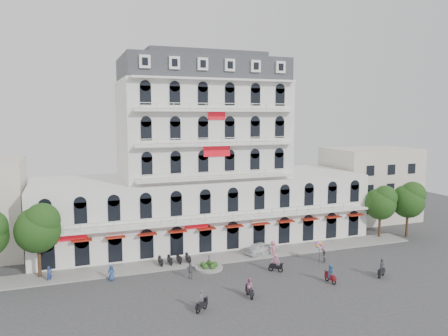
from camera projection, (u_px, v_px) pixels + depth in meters
ground at (254, 284)px, 45.24m from camera, size 120.00×120.00×0.00m
sidewalk at (225, 257)px, 53.63m from camera, size 53.00×4.00×0.16m
main_building at (203, 169)px, 60.84m from camera, size 45.00×15.00×25.80m
flank_building_east at (370, 184)px, 73.33m from camera, size 14.00×10.00×12.00m
traffic_island at (209, 267)px, 49.79m from camera, size 3.20×3.20×1.60m
parked_scooter_row at (175, 264)px, 51.30m from camera, size 4.40×1.80×1.10m
tree_west_inner at (38, 227)px, 46.32m from camera, size 4.76×4.76×8.25m
tree_east_inner at (381, 202)px, 62.06m from camera, size 4.40×4.37×7.57m
tree_east_outer at (409, 199)px, 62.44m from camera, size 4.65×4.65×8.05m
parked_car at (262, 248)px, 55.00m from camera, size 4.99×3.13×1.58m
rider_west at (202, 302)px, 38.98m from camera, size 1.41×1.20×1.97m
rider_southwest at (250, 288)px, 41.96m from camera, size 0.59×1.70×1.96m
rider_east at (331, 274)px, 45.59m from camera, size 0.57×1.70×2.02m
rider_northeast at (382, 268)px, 47.21m from camera, size 1.52×1.07×2.09m
rider_center at (276, 262)px, 48.82m from camera, size 1.41×1.20×2.10m
pedestrian_left at (111, 273)px, 46.23m from camera, size 0.93×0.71×1.69m
pedestrian_mid at (191, 271)px, 46.71m from camera, size 1.16×0.74×1.83m
pedestrian_right at (273, 249)px, 54.23m from camera, size 1.36×0.92×1.94m
pedestrian_far at (49, 274)px, 45.86m from camera, size 0.74×0.67×1.70m
balloon_vendor at (322, 251)px, 51.96m from camera, size 1.42×1.28×2.45m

